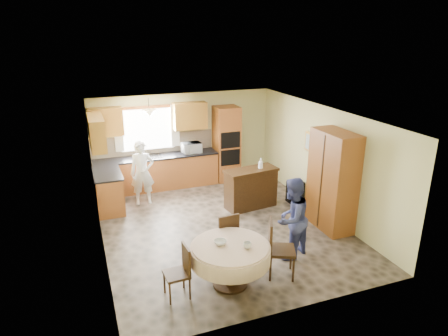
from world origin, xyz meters
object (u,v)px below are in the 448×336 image
person_dining (292,219)px  cupboard (332,181)px  chair_left (181,269)px  oven_tower (226,144)px  person_sink (142,173)px  chair_back (226,234)px  sideboard (251,189)px  chair_right (277,246)px  dining_table (230,254)px

person_dining → cupboard: bearing=-178.3°
cupboard → chair_left: size_ratio=2.43×
chair_left → oven_tower: bearing=148.4°
person_sink → person_dining: person_sink is taller
chair_left → chair_back: (1.06, 0.73, 0.05)m
sideboard → cupboard: (1.20, -1.53, 0.62)m
sideboard → chair_back: 2.46m
sideboard → oven_tower: bearing=78.7°
oven_tower → cupboard: (1.07, -3.52, 0.01)m
person_sink → sideboard: bearing=-20.0°
sideboard → person_dining: person_dining is taller
sideboard → chair_right: size_ratio=1.22×
person_sink → person_dining: bearing=-52.4°
oven_tower → cupboard: 3.68m
oven_tower → sideboard: (-0.13, -1.99, -0.60)m
chair_left → person_dining: size_ratio=0.56×
person_sink → chair_left: bearing=-85.5°
chair_right → person_sink: (-1.64, 3.91, 0.22)m
chair_left → person_sink: size_ratio=0.55×
oven_tower → person_sink: (-2.52, -0.85, -0.26)m
cupboard → chair_back: size_ratio=2.21×
chair_back → chair_left: bearing=30.2°
sideboard → person_dining: (-0.22, -2.32, 0.34)m
oven_tower → person_dining: size_ratio=1.34×
sideboard → person_sink: 2.67m
dining_table → cupboard: bearing=23.7°
chair_back → person_dining: size_ratio=0.61×
chair_right → person_sink: 4.25m
dining_table → person_sink: (-0.78, 3.90, 0.21)m
sideboard → dining_table: bearing=-128.0°
chair_left → chair_right: (1.71, -0.02, 0.09)m
cupboard → chair_right: 2.36m
sideboard → cupboard: 2.04m
cupboard → chair_right: bearing=-147.5°
sideboard → chair_left: size_ratio=1.45×
chair_right → person_sink: bearing=46.4°
chair_right → oven_tower: bearing=13.2°
sideboard → chair_left: bearing=-139.5°
cupboard → sideboard: bearing=128.0°
person_sink → chair_right: bearing=-61.7°
sideboard → person_sink: person_sink is taller
chair_left → sideboard: bearing=135.2°
cupboard → person_sink: cupboard is taller
chair_right → person_dining: bearing=-26.2°
cupboard → chair_back: 2.69m
sideboard → person_sink: (-2.40, 1.14, 0.34)m
sideboard → dining_table: (-1.61, -2.76, 0.13)m
chair_left → person_sink: (0.06, 3.89, 0.31)m
dining_table → person_sink: bearing=101.3°
oven_tower → chair_back: oven_tower is taller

